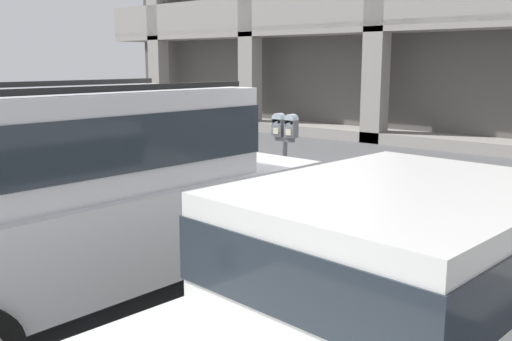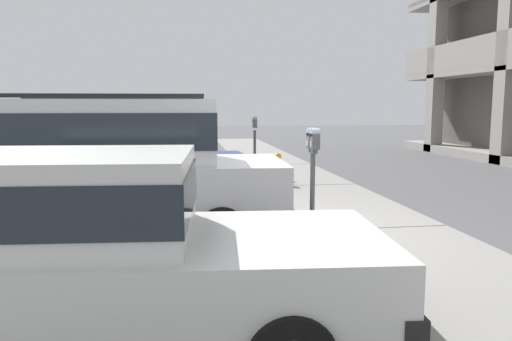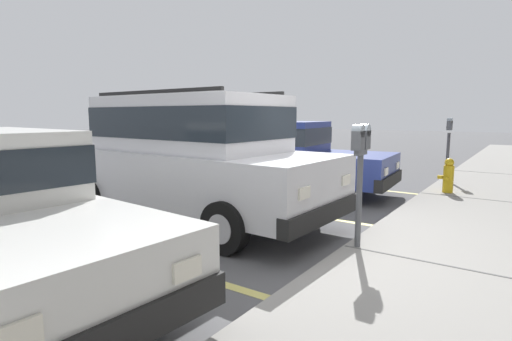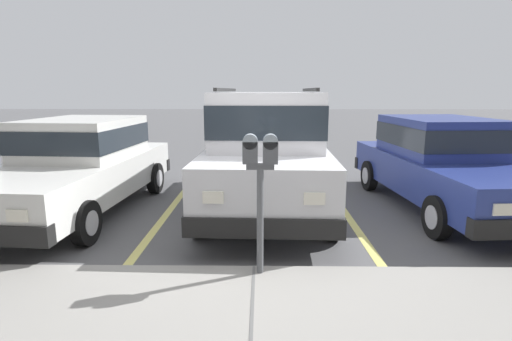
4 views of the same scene
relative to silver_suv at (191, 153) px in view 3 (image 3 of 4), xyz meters
The scene contains 8 objects.
ground_plane 2.72m from the silver_suv, 85.77° to the left, with size 80.00×80.00×0.10m.
sidewalk 3.90m from the silver_suv, 87.23° to the left, with size 40.00×2.20×0.12m.
parking_stall_lines 2.25m from the silver_suv, 32.54° to the left, with size 11.96×4.80×0.01m.
silver_suv is the anchor object (origin of this frame).
red_sedan 3.03m from the silver_suv, behind, with size 2.07×4.60×1.54m.
parking_meter_near 2.81m from the silver_suv, 87.62° to the left, with size 0.35×0.12×1.46m.
parking_meter_far 6.45m from the silver_suv, 154.11° to the left, with size 0.15×0.12×1.50m.
fire_hydrant 5.23m from the silver_suv, 143.29° to the left, with size 0.30×0.30×0.70m.
Camera 3 is at (4.42, 1.97, 1.69)m, focal length 28.00 mm.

